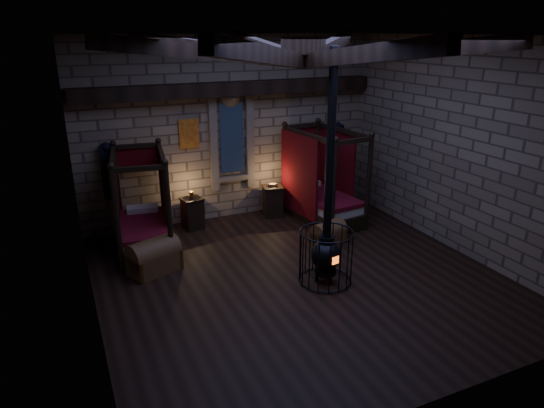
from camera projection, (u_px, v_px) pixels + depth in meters
name	position (u px, v px, depth m)	size (l,w,h in m)	color
room	(300.00, 65.00, 7.71)	(7.02, 7.02, 4.29)	black
bed_left	(144.00, 226.00, 9.90)	(1.29, 2.06, 2.03)	black
bed_right	(321.00, 198.00, 11.48)	(1.30, 2.16, 2.14)	black
trunk_left	(154.00, 257.00, 9.02)	(1.04, 0.85, 0.66)	brown
trunk_right	(328.00, 234.00, 10.18)	(0.81, 0.63, 0.52)	brown
nightstand_left	(193.00, 213.00, 10.95)	(0.52, 0.50, 0.89)	black
nightstand_right	(273.00, 201.00, 11.69)	(0.55, 0.54, 0.82)	black
stove	(326.00, 251.00, 8.54)	(0.95, 0.95, 4.05)	black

